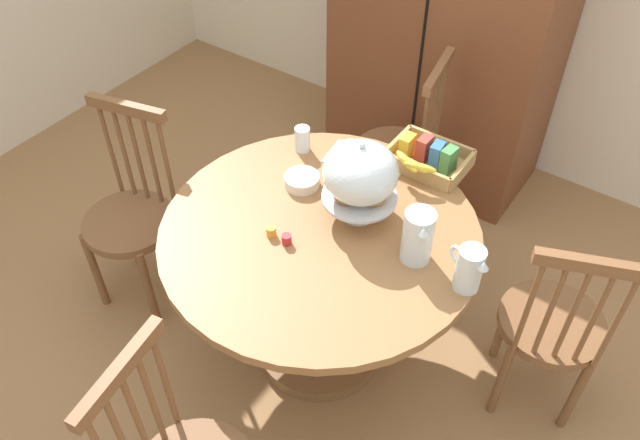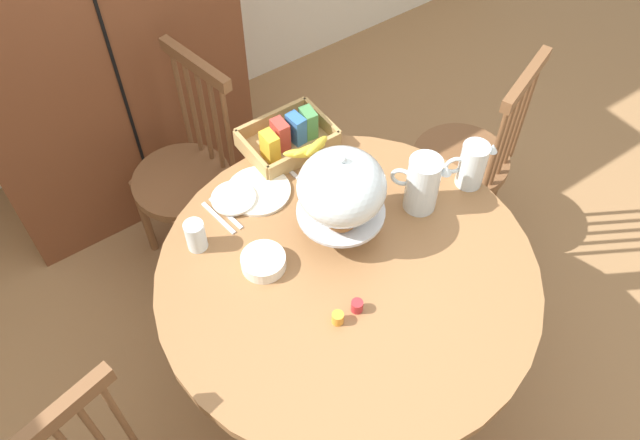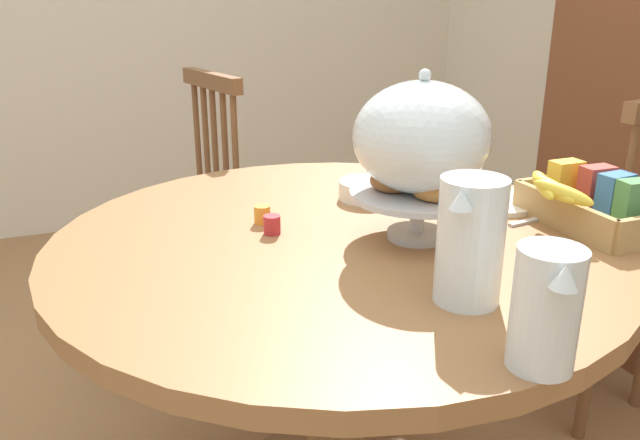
{
  "view_description": "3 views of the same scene",
  "coord_description": "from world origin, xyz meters",
  "px_view_note": "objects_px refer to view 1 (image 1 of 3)",
  "views": [
    {
      "loc": [
        0.91,
        -1.33,
        2.42
      ],
      "look_at": [
        -0.05,
        0.05,
        0.79
      ],
      "focal_mm": 36.31,
      "sensor_mm": 36.0,
      "label": 1
    },
    {
      "loc": [
        -0.77,
        -0.83,
        2.44
      ],
      "look_at": [
        -0.05,
        0.2,
        0.84
      ],
      "focal_mm": 36.98,
      "sensor_mm": 36.0,
      "label": 2
    },
    {
      "loc": [
        1.11,
        -0.45,
        1.23
      ],
      "look_at": [
        -0.15,
        0.05,
        0.74
      ],
      "focal_mm": 36.12,
      "sensor_mm": 36.0,
      "label": 3
    }
  ],
  "objects_px": {
    "windsor_chair_far_side": "(132,219)",
    "milk_pitcher": "(417,238)",
    "dining_table": "(320,268)",
    "cereal_bowl": "(302,181)",
    "china_plate_small": "(352,151)",
    "drinking_glass": "(302,139)",
    "wooden_armoire": "(452,4)",
    "cereal_basket": "(427,158)",
    "windsor_chair_by_cabinet": "(552,328)",
    "windsor_chair_facing_door": "(399,154)",
    "china_plate_large": "(369,162)",
    "pastry_stand_with_dome": "(361,175)",
    "orange_juice_pitcher": "(469,270)"
  },
  "relations": [
    {
      "from": "china_plate_small",
      "to": "drinking_glass",
      "type": "xyz_separation_m",
      "value": [
        -0.19,
        -0.1,
        0.04
      ]
    },
    {
      "from": "windsor_chair_by_cabinet",
      "to": "drinking_glass",
      "type": "distance_m",
      "value": 1.23
    },
    {
      "from": "windsor_chair_by_cabinet",
      "to": "windsor_chair_far_side",
      "type": "xyz_separation_m",
      "value": [
        -1.72,
        -0.48,
        0.0
      ]
    },
    {
      "from": "milk_pitcher",
      "to": "windsor_chair_facing_door",
      "type": "bearing_deg",
      "value": 121.54
    },
    {
      "from": "windsor_chair_far_side",
      "to": "china_plate_small",
      "type": "relative_size",
      "value": 6.5
    },
    {
      "from": "pastry_stand_with_dome",
      "to": "cereal_basket",
      "type": "height_order",
      "value": "pastry_stand_with_dome"
    },
    {
      "from": "milk_pitcher",
      "to": "windsor_chair_by_cabinet",
      "type": "bearing_deg",
      "value": 24.68
    },
    {
      "from": "orange_juice_pitcher",
      "to": "milk_pitcher",
      "type": "relative_size",
      "value": 0.83
    },
    {
      "from": "dining_table",
      "to": "drinking_glass",
      "type": "distance_m",
      "value": 0.55
    },
    {
      "from": "china_plate_large",
      "to": "drinking_glass",
      "type": "height_order",
      "value": "drinking_glass"
    },
    {
      "from": "windsor_chair_facing_door",
      "to": "wooden_armoire",
      "type": "bearing_deg",
      "value": 97.98
    },
    {
      "from": "pastry_stand_with_dome",
      "to": "china_plate_large",
      "type": "bearing_deg",
      "value": 114.61
    },
    {
      "from": "wooden_armoire",
      "to": "windsor_chair_facing_door",
      "type": "relative_size",
      "value": 2.01
    },
    {
      "from": "dining_table",
      "to": "cereal_bowl",
      "type": "xyz_separation_m",
      "value": [
        -0.2,
        0.17,
        0.24
      ]
    },
    {
      "from": "milk_pitcher",
      "to": "china_plate_large",
      "type": "relative_size",
      "value": 0.95
    },
    {
      "from": "orange_juice_pitcher",
      "to": "dining_table",
      "type": "bearing_deg",
      "value": -173.85
    },
    {
      "from": "milk_pitcher",
      "to": "cereal_bowl",
      "type": "relative_size",
      "value": 1.5
    },
    {
      "from": "cereal_basket",
      "to": "milk_pitcher",
      "type": "bearing_deg",
      "value": -66.27
    },
    {
      "from": "windsor_chair_by_cabinet",
      "to": "windsor_chair_facing_door",
      "type": "distance_m",
      "value": 1.15
    },
    {
      "from": "dining_table",
      "to": "cereal_bowl",
      "type": "height_order",
      "value": "cereal_bowl"
    },
    {
      "from": "china_plate_small",
      "to": "orange_juice_pitcher",
      "type": "bearing_deg",
      "value": -28.8
    },
    {
      "from": "pastry_stand_with_dome",
      "to": "china_plate_large",
      "type": "relative_size",
      "value": 1.56
    },
    {
      "from": "china_plate_small",
      "to": "drinking_glass",
      "type": "distance_m",
      "value": 0.21
    },
    {
      "from": "wooden_armoire",
      "to": "cereal_basket",
      "type": "xyz_separation_m",
      "value": [
        0.37,
        -0.9,
        -0.2
      ]
    },
    {
      "from": "pastry_stand_with_dome",
      "to": "drinking_glass",
      "type": "bearing_deg",
      "value": 153.2
    },
    {
      "from": "windsor_chair_far_side",
      "to": "milk_pitcher",
      "type": "relative_size",
      "value": 4.65
    },
    {
      "from": "milk_pitcher",
      "to": "cereal_basket",
      "type": "distance_m",
      "value": 0.51
    },
    {
      "from": "wooden_armoire",
      "to": "windsor_chair_far_side",
      "type": "bearing_deg",
      "value": -111.96
    },
    {
      "from": "drinking_glass",
      "to": "cereal_basket",
      "type": "bearing_deg",
      "value": 21.99
    },
    {
      "from": "cereal_bowl",
      "to": "drinking_glass",
      "type": "relative_size",
      "value": 1.27
    },
    {
      "from": "orange_juice_pitcher",
      "to": "milk_pitcher",
      "type": "distance_m",
      "value": 0.21
    },
    {
      "from": "dining_table",
      "to": "china_plate_large",
      "type": "relative_size",
      "value": 5.43
    },
    {
      "from": "windsor_chair_far_side",
      "to": "cereal_bowl",
      "type": "bearing_deg",
      "value": 27.05
    },
    {
      "from": "cereal_basket",
      "to": "cereal_bowl",
      "type": "bearing_deg",
      "value": -132.67
    },
    {
      "from": "pastry_stand_with_dome",
      "to": "cereal_bowl",
      "type": "xyz_separation_m",
      "value": [
        -0.28,
        0.02,
        -0.18
      ]
    },
    {
      "from": "pastry_stand_with_dome",
      "to": "orange_juice_pitcher",
      "type": "xyz_separation_m",
      "value": [
        0.48,
        -0.08,
        -0.12
      ]
    },
    {
      "from": "pastry_stand_with_dome",
      "to": "drinking_glass",
      "type": "xyz_separation_m",
      "value": [
        -0.41,
        0.21,
        -0.14
      ]
    },
    {
      "from": "pastry_stand_with_dome",
      "to": "orange_juice_pitcher",
      "type": "height_order",
      "value": "pastry_stand_with_dome"
    },
    {
      "from": "orange_juice_pitcher",
      "to": "cereal_bowl",
      "type": "xyz_separation_m",
      "value": [
        -0.76,
        0.11,
        -0.06
      ]
    },
    {
      "from": "dining_table",
      "to": "milk_pitcher",
      "type": "xyz_separation_m",
      "value": [
        0.35,
        0.08,
        0.31
      ]
    },
    {
      "from": "windsor_chair_by_cabinet",
      "to": "pastry_stand_with_dome",
      "type": "xyz_separation_m",
      "value": [
        -0.77,
        -0.16,
        0.49
      ]
    },
    {
      "from": "windsor_chair_by_cabinet",
      "to": "dining_table",
      "type": "bearing_deg",
      "value": -160.13
    },
    {
      "from": "orange_juice_pitcher",
      "to": "china_plate_small",
      "type": "xyz_separation_m",
      "value": [
        -0.7,
        0.39,
        -0.06
      ]
    },
    {
      "from": "china_plate_large",
      "to": "cereal_bowl",
      "type": "bearing_deg",
      "value": -118.44
    },
    {
      "from": "wooden_armoire",
      "to": "cereal_basket",
      "type": "distance_m",
      "value": 1.0
    },
    {
      "from": "china_plate_large",
      "to": "milk_pitcher",
      "type": "bearing_deg",
      "value": -40.88
    },
    {
      "from": "drinking_glass",
      "to": "china_plate_small",
      "type": "bearing_deg",
      "value": 26.94
    },
    {
      "from": "windsor_chair_by_cabinet",
      "to": "china_plate_large",
      "type": "relative_size",
      "value": 4.43
    },
    {
      "from": "windsor_chair_by_cabinet",
      "to": "drinking_glass",
      "type": "height_order",
      "value": "windsor_chair_by_cabinet"
    },
    {
      "from": "windsor_chair_facing_door",
      "to": "milk_pitcher",
      "type": "xyz_separation_m",
      "value": [
        0.5,
        -0.81,
        0.38
      ]
    }
  ]
}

